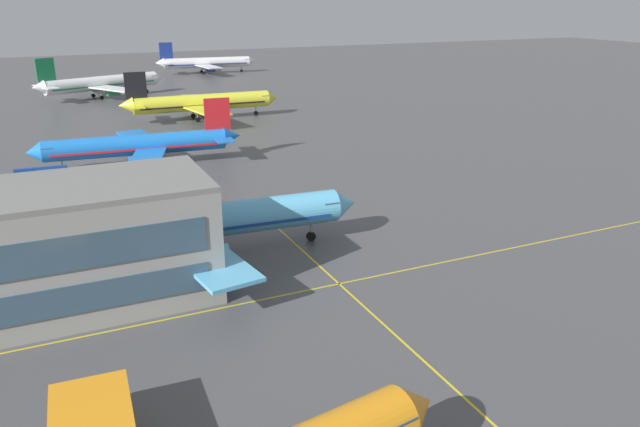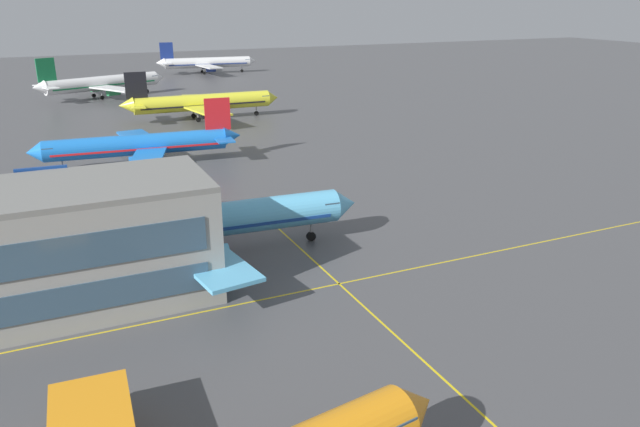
% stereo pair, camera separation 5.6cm
% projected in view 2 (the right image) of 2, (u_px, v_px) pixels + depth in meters
% --- Properties ---
extents(airliner_second_row, '(35.67, 30.72, 11.09)m').
position_uv_depth(airliner_second_row, '(195.00, 223.00, 62.91)').
color(airliner_second_row, '#5BB7E5').
rests_on(airliner_second_row, ground).
extents(airliner_third_row, '(32.99, 28.35, 10.25)m').
position_uv_depth(airliner_third_row, '(140.00, 145.00, 97.10)').
color(airliner_third_row, blue).
rests_on(airliner_third_row, ground).
extents(airliner_far_left_stand, '(35.14, 30.36, 10.94)m').
position_uv_depth(airliner_far_left_stand, '(201.00, 103.00, 134.00)').
color(airliner_far_left_stand, yellow).
rests_on(airliner_far_left_stand, ground).
extents(airliner_far_right_stand, '(35.41, 30.30, 11.32)m').
position_uv_depth(airliner_far_right_stand, '(101.00, 83.00, 162.57)').
color(airliner_far_right_stand, white).
rests_on(airliner_far_right_stand, ground).
extents(airliner_distant_taxiway, '(35.01, 30.03, 10.88)m').
position_uv_depth(airliner_distant_taxiway, '(206.00, 63.00, 214.03)').
color(airliner_distant_taxiway, white).
rests_on(airliner_distant_taxiway, ground).
extents(taxiway_markings, '(133.83, 84.53, 0.01)m').
position_uv_depth(taxiway_markings, '(464.00, 397.00, 41.74)').
color(taxiway_markings, yellow).
rests_on(taxiway_markings, ground).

